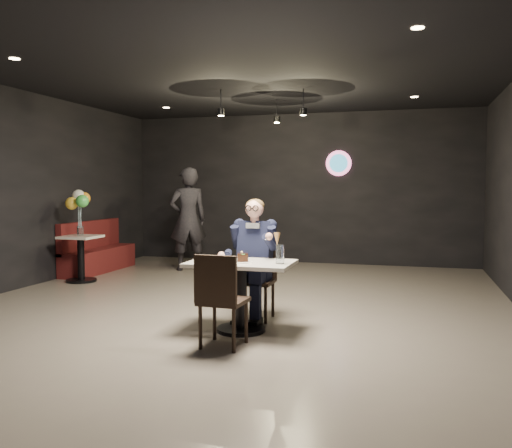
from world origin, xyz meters
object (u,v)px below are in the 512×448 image
(seated_man, at_px, (255,258))
(chair_far, at_px, (255,280))
(sundae_glass, at_px, (280,254))
(booth_bench, at_px, (99,246))
(passerby, at_px, (188,219))
(balloon_vase, at_px, (80,231))
(main_table, at_px, (241,296))
(side_table, at_px, (81,260))
(chair_near, at_px, (224,299))

(seated_man, bearing_deg, chair_far, -90.00)
(sundae_glass, distance_m, booth_bench, 5.24)
(seated_man, xyz_separation_m, passerby, (-2.21, 3.23, 0.23))
(balloon_vase, relative_size, passerby, 0.08)
(balloon_vase, bearing_deg, main_table, -32.51)
(balloon_vase, bearing_deg, sundae_glass, -29.88)
(balloon_vase, bearing_deg, side_table, 0.00)
(main_table, height_order, sundae_glass, sundae_glass)
(sundae_glass, relative_size, passerby, 0.10)
(seated_man, distance_m, booth_bench, 4.54)
(chair_far, distance_m, chair_near, 1.11)
(chair_far, height_order, passerby, passerby)
(seated_man, xyz_separation_m, side_table, (-3.40, 1.62, -0.37))
(sundae_glass, relative_size, booth_bench, 0.11)
(main_table, relative_size, seated_man, 0.76)
(main_table, distance_m, chair_far, 0.56)
(main_table, distance_m, side_table, 4.03)
(sundae_glass, bearing_deg, balloon_vase, 150.12)
(seated_man, height_order, side_table, seated_man)
(side_table, distance_m, balloon_vase, 0.48)
(seated_man, bearing_deg, passerby, 124.35)
(side_table, distance_m, passerby, 2.09)
(sundae_glass, height_order, passerby, passerby)
(main_table, height_order, chair_near, chair_near)
(main_table, bearing_deg, chair_near, -90.00)
(booth_bench, height_order, balloon_vase, booth_bench)
(side_table, bearing_deg, booth_bench, 106.70)
(chair_near, distance_m, passerby, 4.90)
(chair_near, xyz_separation_m, booth_bench, (-3.70, 3.73, -0.00))
(balloon_vase, bearing_deg, chair_near, -38.74)
(main_table, distance_m, chair_near, 0.57)
(balloon_vase, height_order, passerby, passerby)
(chair_near, bearing_deg, sundae_glass, 53.64)
(sundae_glass, height_order, booth_bench, sundae_glass)
(main_table, bearing_deg, side_table, 147.49)
(chair_far, bearing_deg, side_table, 154.57)
(seated_man, height_order, sundae_glass, seated_man)
(main_table, distance_m, balloon_vase, 4.06)
(chair_far, height_order, balloon_vase, chair_far)
(sundae_glass, bearing_deg, chair_far, 126.47)
(seated_man, bearing_deg, side_table, 154.57)
(booth_bench, distance_m, balloon_vase, 1.11)
(sundae_glass, distance_m, balloon_vase, 4.42)
(chair_near, height_order, passerby, passerby)
(chair_far, xyz_separation_m, chair_near, (0.00, -1.11, 0.00))
(main_table, relative_size, balloon_vase, 7.01)
(chair_near, bearing_deg, chair_far, 93.12)
(seated_man, bearing_deg, chair_near, -90.00)
(sundae_glass, xyz_separation_m, passerby, (-2.64, 3.82, 0.10))
(chair_far, relative_size, side_table, 1.33)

